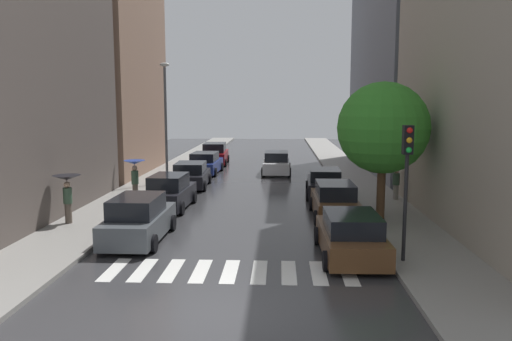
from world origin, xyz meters
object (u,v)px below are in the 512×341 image
at_px(parked_car_left_second, 170,193).
at_px(parked_car_right_nearest, 351,236).
at_px(car_midroad, 276,163).
at_px(pedestrian_by_kerb, 135,171).
at_px(traffic_light_right_corner, 407,163).
at_px(street_tree_right, 383,128).
at_px(parked_car_left_fifth, 215,154).
at_px(pedestrian_foreground, 67,187).
at_px(parked_car_right_second, 335,201).
at_px(parked_car_right_third, 325,183).
at_px(pedestrian_near_tree, 396,172).
at_px(lamp_post_left, 166,115).
at_px(parked_car_left_third, 191,176).
at_px(parked_car_left_fourth, 205,164).
at_px(parked_car_left_nearest, 139,220).

height_order(parked_car_left_second, parked_car_right_nearest, parked_car_left_second).
distance_m(car_midroad, pedestrian_by_kerb, 13.34).
bearing_deg(traffic_light_right_corner, pedestrian_by_kerb, 140.27).
height_order(street_tree_right, traffic_light_right_corner, street_tree_right).
relative_size(parked_car_left_fifth, pedestrian_foreground, 2.39).
bearing_deg(parked_car_right_second, parked_car_right_third, -0.71).
distance_m(pedestrian_near_tree, pedestrian_by_kerb, 13.47).
bearing_deg(lamp_post_left, parked_car_left_third, -26.08).
bearing_deg(car_midroad, parked_car_left_fifth, 44.56).
relative_size(parked_car_left_fourth, street_tree_right, 0.80).
bearing_deg(car_midroad, pedestrian_by_kerb, 147.85).
bearing_deg(parked_car_right_second, street_tree_right, -109.85).
distance_m(parked_car_left_second, parked_car_left_fifth, 17.77).
height_order(pedestrian_near_tree, pedestrian_by_kerb, pedestrian_by_kerb).
relative_size(parked_car_left_fifth, parked_car_right_third, 1.11).
bearing_deg(pedestrian_foreground, street_tree_right, 56.89).
bearing_deg(pedestrian_by_kerb, traffic_light_right_corner, 13.07).
height_order(traffic_light_right_corner, lamp_post_left, lamp_post_left).
bearing_deg(parked_car_right_second, traffic_light_right_corner, -167.85).
distance_m(parked_car_left_second, parked_car_left_fourth, 12.23).
distance_m(parked_car_right_nearest, parked_car_right_third, 11.09).
distance_m(parked_car_right_third, lamp_post_left, 10.78).
bearing_deg(pedestrian_near_tree, parked_car_right_third, 173.53).
bearing_deg(parked_car_left_fourth, parked_car_left_second, -177.49).
relative_size(parked_car_left_nearest, parked_car_left_fourth, 0.98).
distance_m(parked_car_left_fifth, parked_car_right_second, 20.92).
distance_m(parked_car_left_nearest, street_tree_right, 10.74).
distance_m(pedestrian_foreground, pedestrian_near_tree, 15.98).
bearing_deg(parked_car_left_fourth, car_midroad, -85.48).
bearing_deg(car_midroad, parked_car_left_nearest, 164.97).
distance_m(parked_car_left_third, street_tree_right, 13.40).
relative_size(parked_car_left_third, car_midroad, 0.95).
distance_m(parked_car_left_fourth, traffic_light_right_corner, 22.62).
relative_size(parked_car_left_fifth, street_tree_right, 0.82).
bearing_deg(street_tree_right, parked_car_right_third, 107.72).
bearing_deg(parked_car_left_nearest, parked_car_left_second, 1.23).
relative_size(parked_car_right_nearest, lamp_post_left, 0.61).
xyz_separation_m(parked_car_left_second, traffic_light_right_corner, (9.29, -8.20, 2.50)).
bearing_deg(pedestrian_by_kerb, parked_car_left_third, 121.37).
distance_m(parked_car_right_nearest, street_tree_right, 6.47).
xyz_separation_m(car_midroad, lamp_post_left, (-6.82, -5.38, 3.62)).
bearing_deg(parked_car_right_second, pedestrian_near_tree, -43.55).
relative_size(parked_car_right_second, parked_car_right_third, 1.04).
xyz_separation_m(parked_car_right_nearest, pedestrian_by_kerb, (-9.78, 8.67, 0.97)).
height_order(car_midroad, street_tree_right, street_tree_right).
distance_m(parked_car_left_fifth, traffic_light_right_corner, 27.72).
bearing_deg(parked_car_left_second, pedestrian_near_tree, -76.81).
bearing_deg(parked_car_right_third, pedestrian_by_kerb, 106.23).
bearing_deg(traffic_light_right_corner, parked_car_right_nearest, 154.36).
xyz_separation_m(parked_car_left_fourth, parked_car_left_fifth, (0.00, 5.54, 0.10)).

